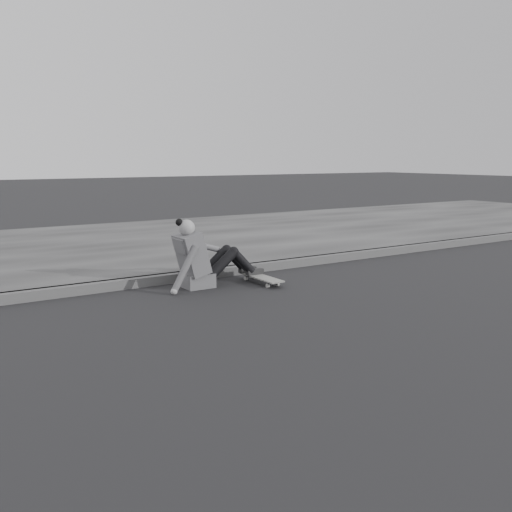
% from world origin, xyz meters
% --- Properties ---
extents(ground, '(80.00, 80.00, 0.00)m').
position_xyz_m(ground, '(0.00, 0.00, 0.00)').
color(ground, black).
rests_on(ground, ground).
extents(curb, '(24.00, 0.16, 0.12)m').
position_xyz_m(curb, '(0.00, 2.58, 0.06)').
color(curb, '#4A4A4A').
rests_on(curb, ground).
extents(sidewalk, '(24.00, 6.00, 0.12)m').
position_xyz_m(sidewalk, '(0.00, 5.60, 0.06)').
color(sidewalk, '#3A3A3A').
rests_on(sidewalk, ground).
extents(skateboard, '(0.20, 0.78, 0.09)m').
position_xyz_m(skateboard, '(-1.13, 1.91, 0.07)').
color(skateboard, '#AAAAA4').
rests_on(skateboard, ground).
extents(seated_woman, '(1.38, 0.46, 0.88)m').
position_xyz_m(seated_woman, '(-1.86, 2.16, 0.36)').
color(seated_woman, '#555558').
rests_on(seated_woman, ground).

